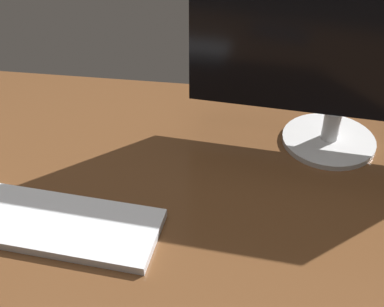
{
  "coord_description": "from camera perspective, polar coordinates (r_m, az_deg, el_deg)",
  "views": [
    {
      "loc": [
        11.95,
        -72.06,
        67.56
      ],
      "look_at": [
        1.18,
        5.83,
        8.0
      ],
      "focal_mm": 49.43,
      "sensor_mm": 36.0,
      "label": 1
    }
  ],
  "objects": [
    {
      "name": "desk",
      "position": [
        0.99,
        -1.15,
        -5.21
      ],
      "size": [
        140.0,
        84.0,
        2.0
      ],
      "primitive_type": "cube",
      "color": "brown",
      "rests_on": "ground"
    },
    {
      "name": "keyboard",
      "position": [
        0.96,
        -15.61,
        -7.12
      ],
      "size": [
        41.29,
        17.32,
        1.58
      ],
      "primitive_type": "cube",
      "rotation": [
        0.0,
        0.0,
        -0.09
      ],
      "color": "silver",
      "rests_on": "desk"
    },
    {
      "name": "monitor",
      "position": [
        1.05,
        16.21,
        10.32
      ],
      "size": [
        59.8,
        19.4,
        38.53
      ],
      "rotation": [
        0.0,
        0.0,
        -0.09
      ],
      "color": "silver",
      "rests_on": "desk"
    }
  ]
}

